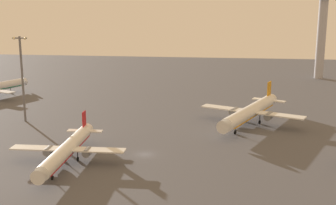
# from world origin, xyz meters

# --- Properties ---
(ground_plane) EXTENTS (416.00, 416.00, 0.00)m
(ground_plane) POSITION_xyz_m (0.00, 0.00, 0.00)
(ground_plane) COLOR #4C4C51
(control_tower) EXTENTS (8.00, 8.00, 48.26)m
(control_tower) POSITION_xyz_m (66.65, 127.00, 27.51)
(control_tower) COLOR #A8A8B2
(control_tower) RESTS_ON ground
(airplane_far_stand) EXTENTS (27.81, 35.77, 9.18)m
(airplane_far_stand) POSITION_xyz_m (-17.18, -8.58, 3.47)
(airplane_far_stand) COLOR silver
(airplane_far_stand) RESTS_ON ground
(airplane_terminal_side) EXTENTS (32.40, 41.04, 11.08)m
(airplane_terminal_side) POSITION_xyz_m (27.82, 32.40, 4.19)
(airplane_terminal_side) COLOR silver
(airplane_terminal_side) RESTS_ON ground
(apron_light_east) EXTENTS (4.80, 0.90, 27.37)m
(apron_light_east) POSITION_xyz_m (-44.39, 26.76, 15.55)
(apron_light_east) COLOR slate
(apron_light_east) RESTS_ON ground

